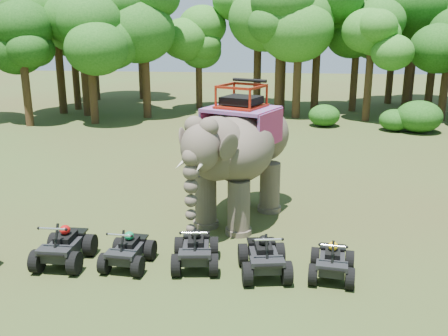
# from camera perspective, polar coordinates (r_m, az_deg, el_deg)

# --- Properties ---
(ground) EXTENTS (110.00, 110.00, 0.00)m
(ground) POSITION_cam_1_polar(r_m,az_deg,el_deg) (15.41, -0.49, -8.04)
(ground) COLOR #47381E
(ground) RESTS_ON ground
(elephant) EXTENTS (4.38, 5.96, 4.58)m
(elephant) POSITION_cam_1_polar(r_m,az_deg,el_deg) (16.25, 1.78, 1.79)
(elephant) COLOR brown
(elephant) RESTS_ON ground
(atv_0) EXTENTS (1.28, 1.75, 1.29)m
(atv_0) POSITION_cam_1_polar(r_m,az_deg,el_deg) (14.33, -17.86, -7.98)
(atv_0) COLOR black
(atv_0) RESTS_ON ground
(atv_1) EXTENTS (1.25, 1.64, 1.15)m
(atv_1) POSITION_cam_1_polar(r_m,az_deg,el_deg) (13.79, -10.95, -8.75)
(atv_1) COLOR black
(atv_1) RESTS_ON ground
(atv_2) EXTENTS (1.41, 1.80, 1.24)m
(atv_2) POSITION_cam_1_polar(r_m,az_deg,el_deg) (13.54, -3.26, -8.76)
(atv_2) COLOR black
(atv_2) RESTS_ON ground
(atv_3) EXTENTS (1.51, 1.88, 1.26)m
(atv_3) POSITION_cam_1_polar(r_m,az_deg,el_deg) (13.15, 4.62, -9.52)
(atv_3) COLOR black
(atv_3) RESTS_ON ground
(atv_4) EXTENTS (1.30, 1.66, 1.14)m
(atv_4) POSITION_cam_1_polar(r_m,az_deg,el_deg) (13.27, 12.28, -9.89)
(atv_4) COLOR black
(atv_4) RESTS_ON ground
(tree_0) EXTENTS (6.58, 6.58, 9.40)m
(tree_0) POSITION_cam_1_polar(r_m,az_deg,el_deg) (38.90, 3.87, 13.67)
(tree_0) COLOR #195114
(tree_0) RESTS_ON ground
(tree_1) EXTENTS (6.31, 6.31, 9.01)m
(tree_1) POSITION_cam_1_polar(r_m,az_deg,el_deg) (38.13, 10.58, 13.11)
(tree_1) COLOR #195114
(tree_1) RESTS_ON ground
(tree_2) EXTENTS (4.71, 4.71, 6.73)m
(tree_2) POSITION_cam_1_polar(r_m,az_deg,el_deg) (34.95, 16.26, 10.63)
(tree_2) COLOR #195114
(tree_2) RESTS_ON ground
(tree_3) EXTENTS (5.14, 5.14, 7.34)m
(tree_3) POSITION_cam_1_polar(r_m,az_deg,el_deg) (36.84, 24.13, 10.61)
(tree_3) COLOR #195114
(tree_3) RESTS_ON ground
(tree_28) EXTENTS (4.68, 4.68, 6.68)m
(tree_28) POSITION_cam_1_polar(r_m,az_deg,el_deg) (34.30, -21.82, 10.00)
(tree_28) COLOR #195114
(tree_28) RESTS_ON ground
(tree_29) EXTENTS (5.16, 5.16, 7.37)m
(tree_29) POSITION_cam_1_polar(r_m,az_deg,el_deg) (33.79, -14.93, 11.11)
(tree_29) COLOR #195114
(tree_29) RESTS_ON ground
(tree_30) EXTENTS (5.92, 5.92, 8.46)m
(tree_30) POSITION_cam_1_polar(r_m,az_deg,el_deg) (35.25, -9.01, 12.51)
(tree_30) COLOR #195114
(tree_30) RESTS_ON ground
(tree_31) EXTENTS (4.59, 4.59, 6.55)m
(tree_31) POSITION_cam_1_polar(r_m,az_deg,el_deg) (39.07, -2.90, 11.61)
(tree_31) COLOR #195114
(tree_31) RESTS_ON ground
(tree_32) EXTENTS (7.42, 7.42, 10.60)m
(tree_32) POSITION_cam_1_polar(r_m,az_deg,el_deg) (37.06, -15.85, 13.94)
(tree_32) COLOR #195114
(tree_32) RESTS_ON ground
(tree_33) EXTENTS (7.33, 7.33, 10.47)m
(tree_33) POSITION_cam_1_polar(r_m,az_deg,el_deg) (42.92, 20.66, 13.65)
(tree_33) COLOR #195114
(tree_33) RESTS_ON ground
(tree_35) EXTENTS (6.42, 6.42, 9.17)m
(tree_35) POSITION_cam_1_polar(r_m,az_deg,el_deg) (44.45, 20.89, 12.84)
(tree_35) COLOR #195114
(tree_35) RESTS_ON ground
(tree_36) EXTENTS (6.24, 6.24, 8.92)m
(tree_36) POSITION_cam_1_polar(r_m,az_deg,el_deg) (38.52, -18.40, 12.54)
(tree_36) COLOR #195114
(tree_36) RESTS_ON ground
(tree_37) EXTENTS (5.39, 5.39, 7.69)m
(tree_37) POSITION_cam_1_polar(r_m,az_deg,el_deg) (38.87, 14.80, 11.93)
(tree_37) COLOR #195114
(tree_37) RESTS_ON ground
(tree_38) EXTENTS (6.13, 6.13, 8.76)m
(tree_38) POSITION_cam_1_polar(r_m,az_deg,el_deg) (35.07, 8.46, 12.76)
(tree_38) COLOR #195114
(tree_38) RESTS_ON ground
(tree_39) EXTENTS (5.87, 5.87, 8.38)m
(tree_39) POSITION_cam_1_polar(r_m,az_deg,el_deg) (37.03, 6.69, 12.70)
(tree_39) COLOR #195114
(tree_39) RESTS_ON ground
(tree_40) EXTENTS (6.99, 6.99, 9.99)m
(tree_40) POSITION_cam_1_polar(r_m,az_deg,el_deg) (42.83, 22.95, 13.10)
(tree_40) COLOR #195114
(tree_40) RESTS_ON ground
(tree_41) EXTENTS (5.86, 5.86, 8.37)m
(tree_41) POSITION_cam_1_polar(r_m,az_deg,el_deg) (43.63, 18.67, 12.47)
(tree_41) COLOR #195114
(tree_41) RESTS_ON ground
(tree_42) EXTENTS (6.11, 6.11, 8.72)m
(tree_42) POSITION_cam_1_polar(r_m,az_deg,el_deg) (42.42, 24.26, 12.08)
(tree_42) COLOR #195114
(tree_42) RESTS_ON ground
(tree_43) EXTENTS (5.26, 5.26, 7.52)m
(tree_43) POSITION_cam_1_polar(r_m,az_deg,el_deg) (40.06, -16.72, 11.77)
(tree_43) COLOR #195114
(tree_43) RESTS_ON ground
(tree_44) EXTENTS (5.25, 5.25, 7.50)m
(tree_44) POSITION_cam_1_polar(r_m,az_deg,el_deg) (44.72, -9.48, 12.59)
(tree_44) COLOR #195114
(tree_44) RESTS_ON ground
(tree_45) EXTENTS (5.73, 5.73, 8.19)m
(tree_45) POSITION_cam_1_polar(r_m,az_deg,el_deg) (36.13, 6.33, 12.48)
(tree_45) COLOR #195114
(tree_45) RESTS_ON ground
(tree_46) EXTENTS (6.84, 6.84, 9.77)m
(tree_46) POSITION_cam_1_polar(r_m,az_deg,el_deg) (44.92, -14.73, 13.75)
(tree_46) COLOR #195114
(tree_46) RESTS_ON ground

